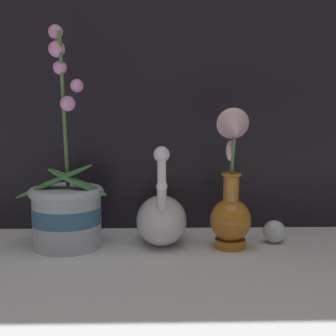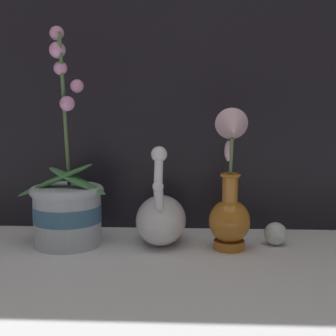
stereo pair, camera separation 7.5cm
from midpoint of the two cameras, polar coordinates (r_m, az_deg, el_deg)
name	(u,v)px [view 2 (the right image)]	position (r m, az deg, el deg)	size (l,w,h in m)	color
ground_plane	(158,259)	(0.96, 1.00, -11.05)	(2.80, 2.80, 0.00)	white
orchid_potted_plant	(67,206)	(1.05, -10.21, -4.61)	(0.21, 0.16, 0.48)	#B2BCCC
swan_figurine	(161,217)	(1.05, 1.15, -6.00)	(0.11, 0.20, 0.23)	white
blue_vase	(230,198)	(1.00, 9.73, -3.60)	(0.09, 0.12, 0.30)	#B26B23
glass_sphere	(276,234)	(1.08, 14.94, -7.77)	(0.05, 0.05, 0.05)	silver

